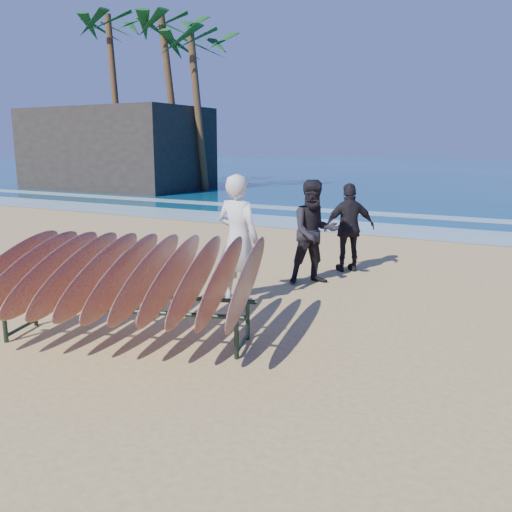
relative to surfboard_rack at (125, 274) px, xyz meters
The scene contains 11 objects.
ground 1.51m from the surfboard_rack, 28.96° to the left, with size 120.00×120.00×0.00m, color tan.
foam_near 10.69m from the surfboard_rack, 84.19° to the left, with size 160.00×160.00×0.00m, color white.
foam_far 14.16m from the surfboard_rack, 85.62° to the left, with size 160.00×160.00×0.00m, color white.
surfboard_rack is the anchor object (origin of this frame).
person_white 2.24m from the surfboard_rack, 82.06° to the left, with size 0.73×0.48×2.00m, color silver.
person_dark_a 3.95m from the surfboard_rack, 76.80° to the left, with size 0.89×0.70×1.84m, color black.
person_dark_b 5.17m from the surfboard_rack, 77.38° to the left, with size 1.00×0.42×1.71m, color black.
building 24.93m from the surfboard_rack, 133.24° to the left, with size 9.84×5.47×4.37m, color #2D2823.
palm_left 23.73m from the surfboard_rack, 125.84° to the left, with size 5.20×5.20×9.02m.
palm_mid 23.05m from the surfboard_rack, 122.35° to the left, with size 5.20×5.20×8.13m.
palm_right 27.88m from the surfboard_rack, 132.98° to the left, with size 5.20×5.20×9.73m.
Camera 1 is at (3.47, -5.49, 2.43)m, focal length 38.00 mm.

